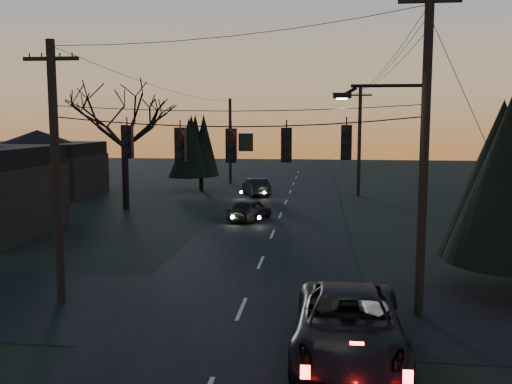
# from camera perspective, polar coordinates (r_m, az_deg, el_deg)

# --- Properties ---
(main_road) EXTENTS (8.00, 120.00, 0.02)m
(main_road) POSITION_cam_1_polar(r_m,az_deg,el_deg) (28.13, 1.32, -5.06)
(main_road) COLOR black
(main_road) RESTS_ON ground
(cross_road) EXTENTS (60.00, 7.00, 0.02)m
(cross_road) POSITION_cam_1_polar(r_m,az_deg,el_deg) (18.54, -1.46, -11.62)
(cross_road) COLOR black
(cross_road) RESTS_ON ground
(utility_pole_right) EXTENTS (5.00, 0.30, 10.00)m
(utility_pole_right) POSITION_cam_1_polar(r_m,az_deg,el_deg) (18.65, 15.91, -11.82)
(utility_pole_right) COLOR black
(utility_pole_right) RESTS_ON ground
(utility_pole_left) EXTENTS (1.80, 0.30, 8.50)m
(utility_pole_left) POSITION_cam_1_polar(r_m,az_deg,el_deg) (20.22, -18.86, -10.43)
(utility_pole_left) COLOR black
(utility_pole_left) RESTS_ON ground
(utility_pole_far_r) EXTENTS (1.80, 0.30, 8.50)m
(utility_pole_far_r) POSITION_cam_1_polar(r_m,az_deg,el_deg) (45.88, 10.18, -0.40)
(utility_pole_far_r) COLOR black
(utility_pole_far_r) RESTS_ON ground
(utility_pole_far_l) EXTENTS (0.30, 0.30, 8.00)m
(utility_pole_far_l) POSITION_cam_1_polar(r_m,az_deg,el_deg) (54.37, -2.57, 0.89)
(utility_pole_far_l) COLOR black
(utility_pole_far_l) RESTS_ON ground
(span_signal_assembly) EXTENTS (11.50, 0.44, 1.55)m
(span_signal_assembly) POSITION_cam_1_polar(r_m,az_deg,el_deg) (17.60, -2.29, 4.87)
(span_signal_assembly) COLOR black
(span_signal_assembly) RESTS_ON ground
(bare_tree_dist) EXTENTS (6.51, 6.51, 8.34)m
(bare_tree_dist) POSITION_cam_1_polar(r_m,az_deg,el_deg) (38.98, -13.07, 6.79)
(bare_tree_dist) COLOR black
(bare_tree_dist) RESTS_ON ground
(evergreen_dist) EXTENTS (3.67, 3.67, 6.56)m
(evergreen_dist) POSITION_cam_1_polar(r_m,az_deg,el_deg) (48.73, -5.54, 4.69)
(evergreen_dist) COLOR black
(evergreen_dist) RESTS_ON ground
(house_left_far) EXTENTS (9.00, 7.00, 5.20)m
(house_left_far) POSITION_cam_1_polar(r_m,az_deg,el_deg) (48.95, -20.92, 2.77)
(house_left_far) COLOR black
(house_left_far) RESTS_ON ground
(suv_near) EXTENTS (2.90, 6.01, 1.65)m
(suv_near) POSITION_cam_1_polar(r_m,az_deg,el_deg) (14.98, 9.25, -13.08)
(suv_near) COLOR black
(suv_near) RESTS_ON ground
(sedan_oncoming_a) EXTENTS (2.64, 4.15, 1.32)m
(sedan_oncoming_a) POSITION_cam_1_polar(r_m,az_deg,el_deg) (34.13, -0.61, -1.77)
(sedan_oncoming_a) COLOR black
(sedan_oncoming_a) RESTS_ON ground
(sedan_oncoming_b) EXTENTS (2.79, 4.45, 1.38)m
(sedan_oncoming_b) POSITION_cam_1_polar(r_m,az_deg,el_deg) (45.24, -0.01, 0.49)
(sedan_oncoming_b) COLOR black
(sedan_oncoming_b) RESTS_ON ground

